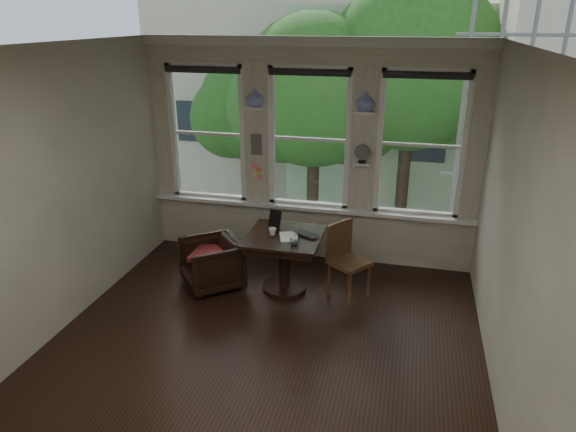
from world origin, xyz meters
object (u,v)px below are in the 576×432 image
(armchair_left, at_px, (212,264))
(side_chair_right, at_px, (350,262))
(mug, at_px, (272,231))
(table, at_px, (284,263))
(laptop, at_px, (303,235))

(armchair_left, height_order, side_chair_right, side_chair_right)
(mug, bearing_deg, table, 10.94)
(armchair_left, distance_m, mug, 0.92)
(armchair_left, height_order, laptop, laptop)
(table, height_order, armchair_left, table)
(laptop, relative_size, mug, 3.70)
(armchair_left, distance_m, laptop, 1.24)
(armchair_left, bearing_deg, side_chair_right, 57.14)
(side_chair_right, relative_size, mug, 9.91)
(table, relative_size, mug, 9.69)
(table, relative_size, side_chair_right, 0.98)
(armchair_left, relative_size, laptop, 2.03)
(table, xyz_separation_m, laptop, (0.23, 0.01, 0.39))
(table, xyz_separation_m, mug, (-0.14, -0.03, 0.42))
(laptop, xyz_separation_m, mug, (-0.37, -0.04, 0.03))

